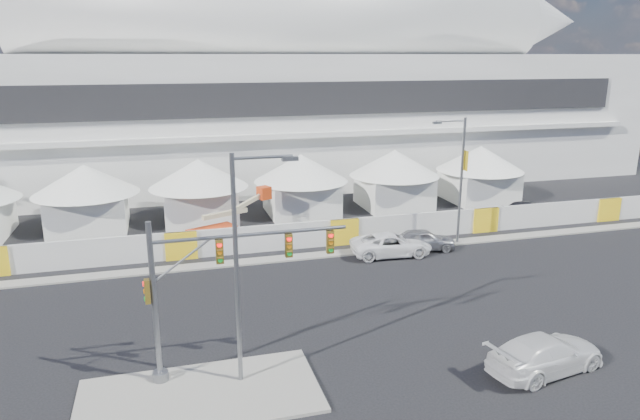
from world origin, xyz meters
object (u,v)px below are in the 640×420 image
object	(u,v)px
pickup_near	(546,354)
traffic_mast	(199,291)
sedan_silver	(423,240)
lot_car_b	(528,209)
boom_lift	(221,229)
pickup_curb	(391,244)
streetlight_curb	(459,172)
streetlight_median	(242,255)

from	to	relation	value
pickup_near	traffic_mast	world-z (taller)	traffic_mast
sedan_silver	lot_car_b	size ratio (longest dim) A/B	1.01
boom_lift	traffic_mast	bearing A→B (deg)	-121.91
pickup_curb	pickup_near	world-z (taller)	pickup_near
pickup_curb	boom_lift	bearing A→B (deg)	63.98
pickup_near	boom_lift	xyz separation A→B (m)	(-12.15, 22.89, 0.13)
sedan_silver	traffic_mast	xyz separation A→B (m)	(-16.95, -13.15, 3.34)
sedan_silver	streetlight_curb	distance (m)	5.68
pickup_curb	pickup_near	size ratio (longest dim) A/B	1.00
traffic_mast	sedan_silver	bearing A→B (deg)	37.80
traffic_mast	boom_lift	size ratio (longest dim) A/B	1.18
sedan_silver	traffic_mast	distance (m)	21.71
sedan_silver	pickup_curb	xyz separation A→B (m)	(-2.72, -0.44, 0.02)
lot_car_b	streetlight_median	size ratio (longest dim) A/B	0.46
sedan_silver	streetlight_curb	size ratio (longest dim) A/B	0.48
pickup_curb	streetlight_median	world-z (taller)	streetlight_median
pickup_curb	streetlight_curb	world-z (taller)	streetlight_curb
sedan_silver	boom_lift	size ratio (longest dim) A/B	0.62
pickup_near	pickup_curb	bearing A→B (deg)	-8.05
lot_car_b	streetlight_median	bearing A→B (deg)	125.62
pickup_curb	streetlight_curb	bearing A→B (deg)	-74.12
streetlight_median	streetlight_curb	size ratio (longest dim) A/B	1.05
pickup_curb	lot_car_b	world-z (taller)	pickup_curb
traffic_mast	streetlight_median	distance (m)	2.67
sedan_silver	pickup_curb	distance (m)	2.76
streetlight_median	pickup_curb	bearing A→B (deg)	47.57
lot_car_b	streetlight_median	world-z (taller)	streetlight_median
streetlight_median	boom_lift	xyz separation A→B (m)	(1.04, 20.17, -4.92)
sedan_silver	traffic_mast	world-z (taller)	traffic_mast
sedan_silver	pickup_near	world-z (taller)	pickup_near
sedan_silver	streetlight_median	xyz separation A→B (m)	(-15.16, -14.05, 5.12)
traffic_mast	streetlight_curb	bearing A→B (deg)	34.91
traffic_mast	boom_lift	distance (m)	19.73
streetlight_curb	boom_lift	xyz separation A→B (m)	(-17.14, 5.34, -4.56)
pickup_near	boom_lift	size ratio (longest dim) A/B	0.78
pickup_curb	streetlight_median	size ratio (longest dim) A/B	0.58
lot_car_b	streetlight_curb	xyz separation A→B (m)	(-9.60, -4.62, 4.75)
traffic_mast	streetlight_median	xyz separation A→B (m)	(1.79, -0.90, 1.77)
boom_lift	streetlight_curb	bearing A→B (deg)	-40.87
lot_car_b	streetlight_curb	bearing A→B (deg)	116.33
pickup_curb	traffic_mast	distance (m)	19.37
traffic_mast	streetlight_curb	size ratio (longest dim) A/B	0.92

